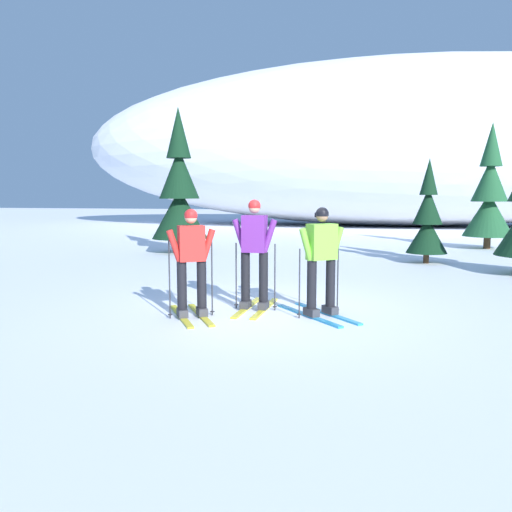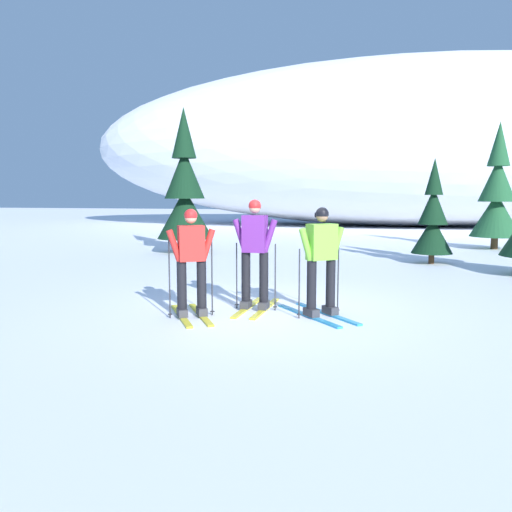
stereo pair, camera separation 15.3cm
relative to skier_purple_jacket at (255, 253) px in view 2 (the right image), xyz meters
The scene contains 8 objects.
ground_plane 0.99m from the skier_purple_jacket, ahead, with size 120.00×120.00×0.00m, color white.
skier_purple_jacket is the anchor object (origin of this frame).
skier_lime_jacket 1.15m from the skier_purple_jacket, 11.92° to the right, with size 1.47×1.63×1.73m.
skier_red_jacket 1.13m from the skier_purple_jacket, 138.27° to the right, with size 1.16×1.58×1.70m.
pine_tree_far_left 9.16m from the skier_purple_jacket, 118.17° to the left, with size 1.84×1.84×4.76m.
pine_tree_center_left 7.72m from the skier_purple_jacket, 63.63° to the left, with size 1.13×1.13×2.93m.
pine_tree_far_right 13.06m from the skier_purple_jacket, 62.73° to the left, with size 1.72×1.72×4.46m.
snow_ridge_background 26.17m from the skier_purple_jacket, 82.19° to the left, with size 40.85×15.77×10.05m, color white.
Camera 2 is at (1.80, -8.41, 1.91)m, focal length 36.84 mm.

